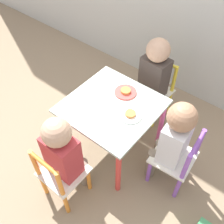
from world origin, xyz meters
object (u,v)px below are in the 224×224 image
Objects in this scene: plate_right at (130,115)px; plate_back at (126,92)px; chair_orange at (61,175)px; chair_purple at (176,160)px; child_right at (173,138)px; child_front at (64,152)px; kids_table at (112,112)px; child_back at (153,75)px; chair_yellow at (155,91)px.

plate_right and plate_back have the same top height.
chair_purple is at bearing -132.62° from chair_orange.
chair_orange is 0.58m from plate_right.
child_right is 0.46m from plate_back.
child_front is (-0.51, -0.49, 0.19)m from chair_purple.
child_right is at bearing -132.65° from child_front.
kids_table is 0.17m from plate_right.
child_front is at bearing -47.40° from child_right.
plate_right is at bearing -71.04° from child_back.
chair_yellow is 1.02m from chair_orange.
child_front reaches higher than chair_orange.
plate_right is (0.15, 0.00, 0.08)m from kids_table.
child_right is 1.01× the size of child_front.
chair_yellow is 3.35× the size of plate_right.
chair_orange is 0.68× the size of child_back.
plate_right is at bearing 0.00° from kids_table.
child_right is (-0.06, -0.00, 0.20)m from chair_purple.
child_front is (-0.45, -0.48, -0.01)m from child_right.
plate_right is at bearing -73.17° from chair_yellow.
chair_yellow is (-0.46, 0.47, 0.00)m from chair_purple.
child_front is 0.47m from plate_right.
plate_back is (-0.04, -0.36, 0.23)m from chair_yellow.
child_back is (0.04, 0.95, 0.21)m from chair_orange.
kids_table is at bearing -90.00° from chair_yellow.
chair_purple is at bearing -135.96° from child_front.
child_back is at bearing 103.94° from plate_right.
child_right is (0.45, 0.04, 0.05)m from kids_table.
child_front is at bearing -108.75° from plate_right.
child_back reaches higher than chair_yellow.
plate_right is at bearing -87.72° from child_right.
kids_table is 1.16× the size of chair_orange.
kids_table is at bearing -90.00° from plate_back.
child_back reaches higher than plate_back.
child_right is at bearing -44.46° from chair_yellow.
child_back is 0.90m from child_front.
chair_orange is 0.70m from plate_back.
plate_back is at bearing -89.95° from child_front.
plate_right is (-0.30, -0.04, 0.03)m from child_right.
child_front is at bearing -90.16° from plate_back.
chair_purple is 1.00× the size of chair_yellow.
chair_purple is 0.73m from child_front.
child_back is at bearing 82.46° from plate_back.
plate_right is at bearing -45.00° from plate_back.
chair_yellow is at bearing 84.98° from kids_table.
child_right reaches higher than chair_purple.
chair_yellow is at bearing 90.00° from child_back.
plate_right is (0.11, -0.45, 0.02)m from child_back.
child_front is 4.70× the size of plate_back.
kids_table is 1.16× the size of chair_purple.
chair_orange is 3.29× the size of plate_back.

